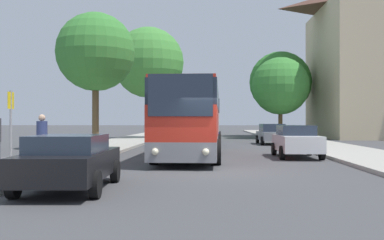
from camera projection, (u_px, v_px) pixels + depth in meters
ground_plane at (218, 173)px, 14.83m from camera, size 300.00×300.00×0.00m
sidewalk_left at (10, 169)px, 15.13m from camera, size 4.00×120.00×0.15m
bus_front at (191, 119)px, 20.66m from camera, size 2.93×11.02×3.34m
bus_middle at (201, 120)px, 33.88m from camera, size 2.90×10.23×3.28m
bus_rear at (200, 119)px, 46.61m from camera, size 2.82×10.51×3.51m
parked_car_left_curb at (70, 160)px, 11.13m from camera, size 2.16×4.34×1.37m
parked_car_right_near at (296, 141)px, 20.92m from camera, size 1.93×4.22×1.50m
parked_car_right_far at (272, 134)px, 32.50m from camera, size 2.10×4.15×1.48m
bus_stop_sign at (11, 119)px, 15.87m from camera, size 0.08×0.45×2.64m
pedestrian_waiting_far at (42, 140)px, 15.23m from camera, size 0.36×0.36×1.78m
tree_left_near at (96, 52)px, 26.94m from camera, size 4.71×4.71×8.06m
tree_left_far at (148, 63)px, 41.41m from camera, size 6.51×6.51×10.20m
tree_right_near at (280, 82)px, 48.96m from camera, size 6.74×6.74×9.11m
tree_right_mid at (280, 86)px, 42.80m from camera, size 5.48×5.48×7.62m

